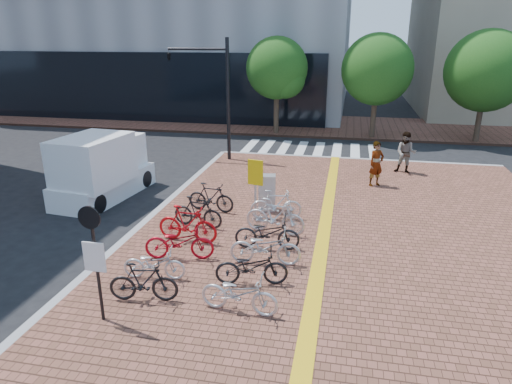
% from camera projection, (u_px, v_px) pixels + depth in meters
% --- Properties ---
extents(ground, '(120.00, 120.00, 0.00)m').
position_uv_depth(ground, '(247.00, 265.00, 12.80)').
color(ground, black).
rests_on(ground, ground).
extents(kerb_north, '(14.00, 0.25, 0.15)m').
position_uv_depth(kerb_north, '(355.00, 160.00, 23.32)').
color(kerb_north, gray).
rests_on(kerb_north, ground).
extents(far_sidewalk, '(70.00, 8.00, 0.15)m').
position_uv_depth(far_sidewalk, '(312.00, 125.00, 32.23)').
color(far_sidewalk, brown).
rests_on(far_sidewalk, ground).
extents(crosswalk, '(7.50, 4.00, 0.01)m').
position_uv_depth(crosswalk, '(310.00, 150.00, 25.67)').
color(crosswalk, silver).
rests_on(crosswalk, ground).
extents(street_trees, '(16.20, 4.60, 6.35)m').
position_uv_depth(street_trees, '(395.00, 71.00, 26.68)').
color(street_trees, '#38281E').
rests_on(street_trees, far_sidewalk).
extents(bike_0, '(1.69, 0.73, 0.99)m').
position_uv_depth(bike_0, '(143.00, 282.00, 10.65)').
color(bike_0, black).
rests_on(bike_0, sidewalk).
extents(bike_1, '(1.67, 0.75, 0.85)m').
position_uv_depth(bike_1, '(154.00, 264.00, 11.66)').
color(bike_1, silver).
rests_on(bike_1, sidewalk).
extents(bike_2, '(2.02, 1.02, 1.01)m').
position_uv_depth(bike_2, '(179.00, 242.00, 12.68)').
color(bike_2, '#A50B19').
rests_on(bike_2, sidewalk).
extents(bike_3, '(1.93, 0.69, 1.14)m').
position_uv_depth(bike_3, '(187.00, 224.00, 13.74)').
color(bike_3, '#B90D13').
rests_on(bike_3, sidewalk).
extents(bike_4, '(1.77, 0.74, 1.03)m').
position_uv_depth(bike_4, '(198.00, 212.00, 14.82)').
color(bike_4, black).
rests_on(bike_4, sidewalk).
extents(bike_5, '(1.77, 0.72, 1.03)m').
position_uv_depth(bike_5, '(211.00, 197.00, 16.15)').
color(bike_5, black).
rests_on(bike_5, sidewalk).
extents(bike_6, '(1.86, 0.78, 0.95)m').
position_uv_depth(bike_6, '(239.00, 293.00, 10.22)').
color(bike_6, silver).
rests_on(bike_6, sidewalk).
extents(bike_7, '(1.91, 0.99, 0.96)m').
position_uv_depth(bike_7, '(252.00, 267.00, 11.38)').
color(bike_7, black).
rests_on(bike_7, sidewalk).
extents(bike_8, '(1.99, 0.85, 1.02)m').
position_uv_depth(bike_8, '(265.00, 247.00, 12.38)').
color(bike_8, '#B6B6BB').
rests_on(bike_8, sidewalk).
extents(bike_9, '(1.95, 0.83, 1.00)m').
position_uv_depth(bike_9, '(267.00, 233.00, 13.28)').
color(bike_9, black).
rests_on(bike_9, sidewalk).
extents(bike_10, '(1.99, 0.85, 1.16)m').
position_uv_depth(bike_10, '(275.00, 216.00, 14.27)').
color(bike_10, silver).
rests_on(bike_10, sidewalk).
extents(bike_11, '(1.80, 0.78, 1.05)m').
position_uv_depth(bike_11, '(276.00, 205.00, 15.42)').
color(bike_11, silver).
rests_on(bike_11, sidewalk).
extents(pedestrian_a, '(0.82, 0.76, 1.87)m').
position_uv_depth(pedestrian_a, '(376.00, 164.00, 18.80)').
color(pedestrian_a, gray).
rests_on(pedestrian_a, sidewalk).
extents(pedestrian_b, '(1.06, 0.91, 1.89)m').
position_uv_depth(pedestrian_b, '(406.00, 153.00, 20.53)').
color(pedestrian_b, '#49515D').
rests_on(pedestrian_b, sidewalk).
extents(utility_box, '(0.67, 0.53, 1.31)m').
position_uv_depth(utility_box, '(267.00, 193.00, 16.20)').
color(utility_box, silver).
rests_on(utility_box, sidewalk).
extents(yellow_sign, '(0.54, 0.19, 2.02)m').
position_uv_depth(yellow_sign, '(255.00, 178.00, 15.42)').
color(yellow_sign, '#B7B7BC').
rests_on(yellow_sign, sidewalk).
extents(notice_sign, '(0.50, 0.11, 2.70)m').
position_uv_depth(notice_sign, '(94.00, 250.00, 9.51)').
color(notice_sign, black).
rests_on(notice_sign, sidewalk).
extents(traffic_light_pole, '(3.15, 1.22, 5.87)m').
position_uv_depth(traffic_light_pole, '(201.00, 77.00, 22.13)').
color(traffic_light_pole, black).
rests_on(traffic_light_pole, sidewalk).
extents(box_truck, '(2.45, 4.68, 2.59)m').
position_uv_depth(box_truck, '(101.00, 168.00, 17.76)').
color(box_truck, white).
rests_on(box_truck, ground).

